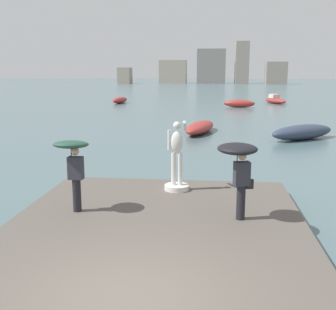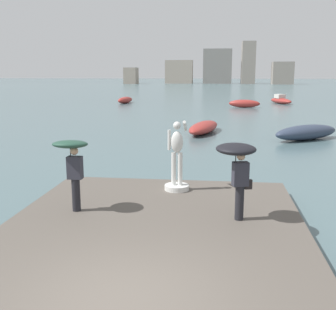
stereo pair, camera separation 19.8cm
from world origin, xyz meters
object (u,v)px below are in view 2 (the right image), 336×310
at_px(boat_leftward, 244,104).
at_px(boat_rightward, 281,100).
at_px(boat_near, 204,127).
at_px(statue_white_figure, 177,165).
at_px(boat_far, 125,100).
at_px(onlooker_left, 72,157).
at_px(boat_mid, 306,132).
at_px(onlooker_right, 237,160).

bearing_deg(boat_leftward, boat_rightward, 52.88).
relative_size(boat_near, boat_rightward, 1.11).
bearing_deg(statue_white_figure, boat_far, 104.90).
distance_m(onlooker_left, boat_mid, 17.95).
bearing_deg(boat_near, onlooker_left, -99.08).
xyz_separation_m(statue_white_figure, onlooker_left, (-2.53, -2.30, 0.65)).
distance_m(onlooker_left, boat_leftward, 38.90).
xyz_separation_m(boat_leftward, boat_rightward, (4.98, 6.58, -0.02)).
bearing_deg(boat_leftward, onlooker_right, -93.56).
bearing_deg(onlooker_left, onlooker_right, -2.57).
relative_size(boat_far, boat_rightward, 0.86).
distance_m(onlooker_left, boat_far, 43.89).
bearing_deg(onlooker_right, boat_leftward, 86.44).
xyz_separation_m(statue_white_figure, onlooker_right, (1.74, -2.49, 0.72)).
bearing_deg(boat_rightward, boat_far, -174.79).
relative_size(onlooker_right, boat_near, 0.36).
height_order(statue_white_figure, onlooker_right, statue_white_figure).
bearing_deg(boat_far, boat_near, -66.47).
bearing_deg(onlooker_left, boat_rightward, 75.46).
distance_m(onlooker_left, onlooker_right, 4.27).
distance_m(boat_mid, boat_rightward, 29.57).
bearing_deg(boat_near, boat_far, 113.53).
distance_m(onlooker_right, boat_rightward, 45.70).
height_order(onlooker_right, boat_near, onlooker_right).
relative_size(onlooker_right, boat_mid, 0.41).
distance_m(boat_leftward, boat_rightward, 8.26).
distance_m(onlooker_left, boat_near, 17.82).
distance_m(boat_near, boat_rightward, 28.75).
bearing_deg(boat_rightward, boat_mid, -95.01).
relative_size(statue_white_figure, boat_rightward, 0.45).
bearing_deg(boat_far, onlooker_right, -73.78).
relative_size(boat_near, boat_mid, 1.13).
height_order(boat_far, boat_rightward, boat_rightward).
bearing_deg(boat_rightward, boat_leftward, -127.12).
relative_size(onlooker_left, boat_far, 0.47).
distance_m(onlooker_right, boat_mid, 16.41).
distance_m(onlooker_right, boat_far, 45.08).
bearing_deg(statue_white_figure, boat_leftward, 83.46).
relative_size(statue_white_figure, onlooker_left, 1.13).
bearing_deg(onlooker_left, boat_leftward, 80.14).
relative_size(boat_far, boat_leftward, 1.15).
height_order(statue_white_figure, boat_leftward, statue_white_figure).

